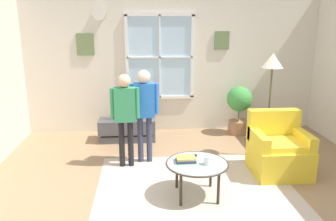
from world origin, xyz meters
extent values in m
cube|color=#9E7A56|center=(0.00, 0.00, -0.01)|extent=(6.21, 5.88, 0.02)
cube|color=beige|center=(0.00, 2.70, 1.37)|extent=(5.61, 0.12, 2.75)
cube|color=silver|center=(-0.26, 2.63, 1.45)|extent=(1.25, 0.02, 1.56)
cube|color=white|center=(-0.26, 2.61, 2.24)|extent=(1.31, 0.04, 0.06)
cube|color=white|center=(-0.26, 2.61, 0.67)|extent=(1.31, 0.04, 0.06)
cube|color=white|center=(-0.88, 2.61, 1.45)|extent=(0.06, 0.04, 1.56)
cube|color=white|center=(0.37, 2.61, 1.45)|extent=(0.06, 0.04, 1.56)
cube|color=white|center=(-0.26, 2.61, 1.45)|extent=(0.03, 0.04, 1.56)
cube|color=white|center=(-0.26, 2.61, 1.45)|extent=(1.25, 0.04, 0.03)
cube|color=#667A4C|center=(-1.64, 2.62, 1.70)|extent=(0.32, 0.03, 0.40)
cube|color=#667A4C|center=(0.93, 2.62, 1.76)|extent=(0.28, 0.03, 0.34)
cylinder|color=silver|center=(-1.37, 2.61, 2.25)|extent=(0.24, 0.04, 0.24)
cube|color=#C6B29E|center=(0.06, 0.19, 0.00)|extent=(2.57, 2.05, 0.01)
cube|color=#4C4C51|center=(-0.90, 2.08, 0.20)|extent=(1.02, 0.43, 0.40)
cube|color=black|center=(-0.90, 1.86, 0.14)|extent=(0.91, 0.02, 0.02)
cylinder|color=#4C4C4C|center=(-0.90, 2.08, 0.42)|extent=(0.08, 0.08, 0.05)
cube|color=black|center=(-0.90, 2.08, 0.60)|extent=(0.54, 0.05, 0.33)
cube|color=black|center=(-0.90, 2.06, 0.60)|extent=(0.50, 0.01, 0.29)
cube|color=yellow|center=(1.32, 0.48, 0.21)|extent=(0.76, 0.72, 0.42)
cube|color=yellow|center=(1.32, 0.78, 0.65)|extent=(0.76, 0.16, 0.45)
cube|color=yellow|center=(1.00, 0.48, 0.52)|extent=(0.12, 0.65, 0.20)
cube|color=yellow|center=(1.64, 0.48, 0.52)|extent=(0.12, 0.65, 0.20)
cube|color=yellow|center=(1.32, 0.43, 0.46)|extent=(0.61, 0.50, 0.08)
cylinder|color=#99B2B7|center=(0.04, -0.06, 0.44)|extent=(0.75, 0.75, 0.02)
torus|color=#3F3328|center=(0.04, -0.06, 0.44)|extent=(0.78, 0.78, 0.02)
cylinder|color=#33281E|center=(-0.18, 0.16, 0.21)|extent=(0.04, 0.04, 0.43)
cylinder|color=#33281E|center=(0.26, 0.16, 0.21)|extent=(0.04, 0.04, 0.43)
cylinder|color=#33281E|center=(-0.18, -0.29, 0.21)|extent=(0.04, 0.04, 0.43)
cylinder|color=#33281E|center=(0.26, -0.29, 0.21)|extent=(0.04, 0.04, 0.43)
cube|color=#395445|center=(-0.09, -0.01, 0.45)|extent=(0.25, 0.15, 0.02)
cube|color=#5F49A2|center=(-0.09, -0.01, 0.47)|extent=(0.23, 0.15, 0.02)
cube|color=#B6B748|center=(-0.09, -0.01, 0.50)|extent=(0.23, 0.17, 0.02)
cylinder|color=white|center=(0.15, -0.12, 0.49)|extent=(0.08, 0.08, 0.10)
cube|color=black|center=(0.02, 0.11, 0.45)|extent=(0.07, 0.15, 0.02)
cube|color=black|center=(0.03, 0.10, 0.45)|extent=(0.09, 0.15, 0.02)
cylinder|color=#333851|center=(-0.65, 1.07, 0.36)|extent=(0.09, 0.09, 0.72)
cylinder|color=#333851|center=(-0.52, 1.07, 0.36)|extent=(0.09, 0.09, 0.72)
cube|color=blue|center=(-0.58, 1.07, 0.98)|extent=(0.31, 0.16, 0.51)
sphere|color=beige|center=(-0.58, 1.07, 1.33)|extent=(0.20, 0.20, 0.20)
cylinder|color=blue|center=(-0.77, 1.05, 1.00)|extent=(0.07, 0.07, 0.46)
cylinder|color=blue|center=(-0.40, 1.05, 1.00)|extent=(0.07, 0.07, 0.46)
cylinder|color=black|center=(-0.93, 0.92, 0.35)|extent=(0.08, 0.08, 0.71)
cylinder|color=black|center=(-0.80, 0.92, 0.35)|extent=(0.08, 0.08, 0.71)
cube|color=#338C59|center=(-0.86, 0.92, 0.95)|extent=(0.30, 0.16, 0.50)
sphere|color=#D8AD8C|center=(-0.86, 0.92, 1.30)|extent=(0.19, 0.19, 0.19)
cylinder|color=#338C59|center=(-1.04, 0.90, 0.98)|extent=(0.06, 0.06, 0.45)
cylinder|color=#338C59|center=(-0.69, 0.90, 0.98)|extent=(0.06, 0.06, 0.45)
cylinder|color=#9E6B4C|center=(1.23, 2.29, 0.13)|extent=(0.37, 0.37, 0.26)
cylinder|color=#4C7238|center=(1.23, 2.29, 0.35)|extent=(0.02, 0.02, 0.19)
sphere|color=green|center=(1.23, 2.29, 0.69)|extent=(0.48, 0.48, 0.48)
cylinder|color=black|center=(1.36, 1.12, 0.01)|extent=(0.26, 0.26, 0.03)
cylinder|color=brown|center=(1.36, 1.12, 0.72)|extent=(0.03, 0.03, 1.45)
cone|color=beige|center=(1.36, 1.12, 1.55)|extent=(0.32, 0.32, 0.22)
camera|label=1|loc=(-0.62, -3.85, 2.12)|focal=36.21mm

